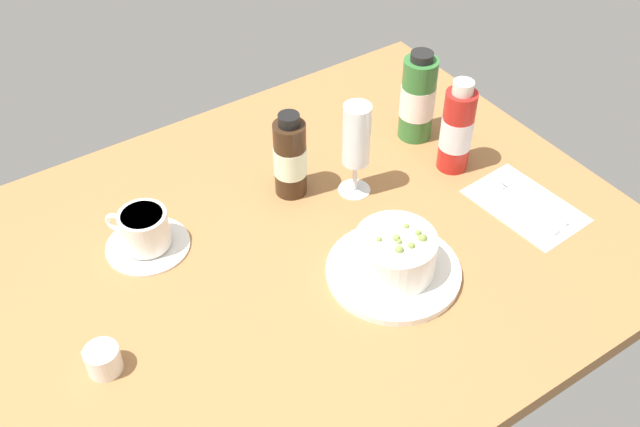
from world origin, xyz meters
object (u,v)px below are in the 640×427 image
(wine_glass, at_px, (356,139))
(sauce_bottle_brown, at_px, (290,158))
(cutlery_setting, at_px, (524,203))
(sauce_bottle_red, at_px, (457,130))
(porridge_bowl, at_px, (395,258))
(sauce_bottle_green, at_px, (418,98))
(creamer_jug, at_px, (102,359))
(coffee_cup, at_px, (145,232))

(wine_glass, bearing_deg, sauce_bottle_brown, 146.50)
(cutlery_setting, distance_m, sauce_bottle_red, 0.17)
(wine_glass, bearing_deg, porridge_bowl, -108.71)
(sauce_bottle_red, distance_m, sauce_bottle_green, 0.11)
(porridge_bowl, height_order, creamer_jug, porridge_bowl)
(sauce_bottle_brown, bearing_deg, creamer_jug, -157.10)
(coffee_cup, bearing_deg, sauce_bottle_red, -12.06)
(porridge_bowl, xyz_separation_m, sauce_bottle_green, (0.26, 0.26, 0.05))
(porridge_bowl, xyz_separation_m, creamer_jug, (-0.44, 0.08, -0.01))
(porridge_bowl, xyz_separation_m, sauce_bottle_brown, (-0.03, 0.26, 0.04))
(coffee_cup, bearing_deg, sauce_bottle_green, -0.53)
(sauce_bottle_red, relative_size, sauce_bottle_brown, 1.12)
(creamer_jug, relative_size, sauce_bottle_brown, 0.36)
(sauce_bottle_brown, bearing_deg, wine_glass, -33.50)
(porridge_bowl, height_order, wine_glass, wine_glass)
(wine_glass, distance_m, sauce_bottle_green, 0.20)
(cutlery_setting, height_order, sauce_bottle_red, sauce_bottle_red)
(coffee_cup, height_order, creamer_jug, coffee_cup)
(sauce_bottle_green, bearing_deg, creamer_jug, -165.33)
(porridge_bowl, relative_size, coffee_cup, 1.55)
(sauce_bottle_red, bearing_deg, creamer_jug, -174.15)
(coffee_cup, distance_m, sauce_bottle_brown, 0.27)
(sauce_bottle_red, relative_size, sauce_bottle_green, 1.01)
(wine_glass, bearing_deg, cutlery_setting, -41.21)
(coffee_cup, height_order, sauce_bottle_red, sauce_bottle_red)
(cutlery_setting, xyz_separation_m, creamer_jug, (-0.73, 0.08, 0.02))
(sauce_bottle_green, bearing_deg, coffee_cup, 179.47)
(coffee_cup, relative_size, sauce_bottle_brown, 0.85)
(porridge_bowl, bearing_deg, creamer_jug, 169.56)
(cutlery_setting, distance_m, wine_glass, 0.31)
(sauce_bottle_red, bearing_deg, sauce_bottle_green, 88.51)
(porridge_bowl, distance_m, wine_glass, 0.22)
(wine_glass, xyz_separation_m, sauce_bottle_brown, (-0.09, 0.06, -0.04))
(creamer_jug, xyz_separation_m, sauce_bottle_red, (0.69, 0.07, 0.06))
(sauce_bottle_red, bearing_deg, porridge_bowl, -148.90)
(coffee_cup, distance_m, sauce_bottle_green, 0.55)
(cutlery_setting, bearing_deg, sauce_bottle_brown, 140.90)
(creamer_jug, height_order, sauce_bottle_red, sauce_bottle_red)
(wine_glass, distance_m, sauce_bottle_red, 0.19)
(cutlery_setting, relative_size, sauce_bottle_brown, 1.25)
(porridge_bowl, distance_m, sauce_bottle_red, 0.30)
(coffee_cup, bearing_deg, sauce_bottle_brown, -2.59)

